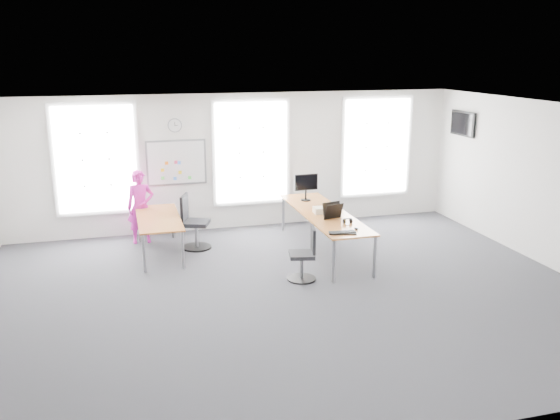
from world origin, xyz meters
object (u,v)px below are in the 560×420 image
object	(u,v)px
desk_left	(159,220)
keyboard	(343,233)
desk_right	(324,215)
chair_left	(193,225)
monitor	(306,185)
person	(141,207)
headphones	(347,221)
chair_right	(305,257)

from	to	relation	value
desk_left	keyboard	distance (m)	3.68
desk_right	chair_left	world-z (taller)	chair_left
desk_left	monitor	distance (m)	3.15
person	headphones	size ratio (longest dim) A/B	9.14
desk_left	headphones	world-z (taller)	headphones
monitor	chair_right	bearing A→B (deg)	-110.75
desk_right	person	size ratio (longest dim) A/B	2.17
monitor	person	bearing A→B (deg)	168.09
desk_right	desk_left	xyz separation A→B (m)	(-3.15, 0.73, -0.07)
desk_right	chair_right	world-z (taller)	chair_right
chair_right	monitor	distance (m)	2.58
desk_right	keyboard	xyz separation A→B (m)	(-0.15, -1.40, 0.06)
keyboard	monitor	size ratio (longest dim) A/B	0.84
chair_left	headphones	xyz separation A→B (m)	(2.63, -1.73, 0.37)
desk_right	person	world-z (taller)	person
desk_right	person	distance (m)	3.79
keyboard	headphones	bearing A→B (deg)	76.80
desk_left	person	distance (m)	0.89
chair_right	chair_left	xyz separation A→B (m)	(-1.65, 2.24, 0.07)
chair_right	monitor	bearing A→B (deg)	173.95
desk_right	headphones	size ratio (longest dim) A/B	19.79
desk_left	keyboard	xyz separation A→B (m)	(2.99, -2.13, 0.13)
desk_left	headphones	xyz separation A→B (m)	(3.31, -1.56, 0.17)
headphones	monitor	world-z (taller)	monitor
desk_right	keyboard	bearing A→B (deg)	-96.29
desk_left	monitor	size ratio (longest dim) A/B	3.60
desk_left	monitor	bearing A→B (deg)	5.16
desk_left	chair_left	size ratio (longest dim) A/B	1.85
desk_left	person	world-z (taller)	person
chair_right	person	bearing A→B (deg)	-125.73
chair_right	chair_left	size ratio (longest dim) A/B	0.86
desk_left	keyboard	size ratio (longest dim) A/B	4.31
desk_right	monitor	xyz separation A→B (m)	(-0.05, 1.01, 0.39)
desk_right	monitor	size ratio (longest dim) A/B	5.83
chair_right	keyboard	xyz separation A→B (m)	(0.66, -0.06, 0.40)
headphones	monitor	bearing A→B (deg)	76.65
keyboard	monitor	bearing A→B (deg)	103.08
chair_left	person	xyz separation A→B (m)	(-0.98, 0.66, 0.28)
person	keyboard	distance (m)	4.43
desk_left	chair_right	xyz separation A→B (m)	(2.33, -2.07, -0.27)
desk_left	monitor	world-z (taller)	monitor
desk_right	chair_right	bearing A→B (deg)	-121.39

